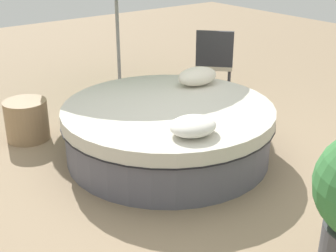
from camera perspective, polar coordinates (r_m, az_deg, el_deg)
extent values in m
plane|color=#9E8466|center=(5.09, 0.00, -3.56)|extent=(16.00, 16.00, 0.00)
cylinder|color=#595966|center=(4.99, 0.00, -1.38)|extent=(2.17, 2.17, 0.43)
cylinder|color=black|center=(4.91, 0.00, 0.89)|extent=(2.24, 2.24, 0.02)
cylinder|color=beige|center=(4.88, 0.00, 1.68)|extent=(2.23, 2.23, 0.15)
ellipsoid|color=white|center=(4.17, 3.07, 0.01)|extent=(0.45, 0.39, 0.16)
ellipsoid|color=silver|center=(5.50, 3.63, 6.14)|extent=(0.51, 0.34, 0.21)
cylinder|color=#333338|center=(7.15, 4.03, 6.27)|extent=(0.04, 0.04, 0.42)
cylinder|color=#333338|center=(7.13, 7.57, 6.08)|extent=(0.04, 0.04, 0.42)
cylinder|color=#333338|center=(6.75, 3.71, 5.24)|extent=(0.04, 0.04, 0.42)
cylinder|color=#333338|center=(6.73, 7.46, 5.03)|extent=(0.04, 0.04, 0.42)
cube|color=beige|center=(6.87, 5.77, 7.58)|extent=(0.72, 0.72, 0.06)
cube|color=#333338|center=(6.58, 5.76, 9.41)|extent=(0.40, 0.42, 0.50)
cylinder|color=#262628|center=(6.91, -5.89, 4.11)|extent=(0.44, 0.44, 0.08)
cylinder|color=#99999E|center=(6.64, -6.26, 12.43)|extent=(0.05, 0.05, 2.12)
cylinder|color=#997A56|center=(5.62, -16.98, 0.70)|extent=(0.50, 0.50, 0.47)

